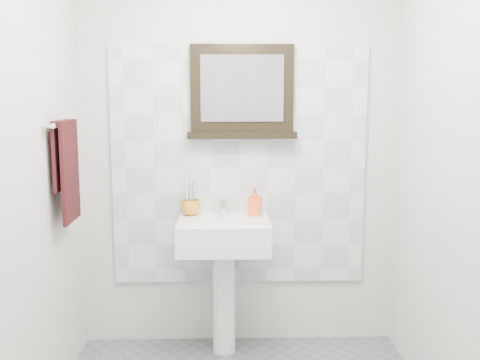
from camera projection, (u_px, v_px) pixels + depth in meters
name	position (u px, v px, depth m)	size (l,w,h in m)	color
back_wall	(239.00, 151.00, 3.54)	(2.00, 0.01, 2.50)	beige
front_wall	(261.00, 242.00, 1.37)	(2.00, 0.01, 2.50)	beige
left_wall	(15.00, 177.00, 2.43)	(0.01, 2.20, 2.50)	beige
right_wall	(471.00, 176.00, 2.48)	(0.01, 2.20, 2.50)	beige
splashback	(239.00, 167.00, 3.54)	(1.60, 0.02, 1.50)	silver
pedestal_sink	(224.00, 249.00, 3.40)	(0.55, 0.44, 0.96)	white
toothbrush_cup	(190.00, 207.00, 3.49)	(0.12, 0.12, 0.10)	orange
toothbrushes	(190.00, 196.00, 3.48)	(0.05, 0.04, 0.21)	white
soap_dispenser	(255.00, 202.00, 3.48)	(0.08, 0.08, 0.17)	#FF371E
framed_mirror	(242.00, 94.00, 3.45)	(0.67, 0.11, 0.57)	black
towel_bar	(63.00, 124.00, 2.98)	(0.07, 0.40, 0.03)	silver
hand_towel	(67.00, 163.00, 3.02)	(0.06, 0.30, 0.55)	black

